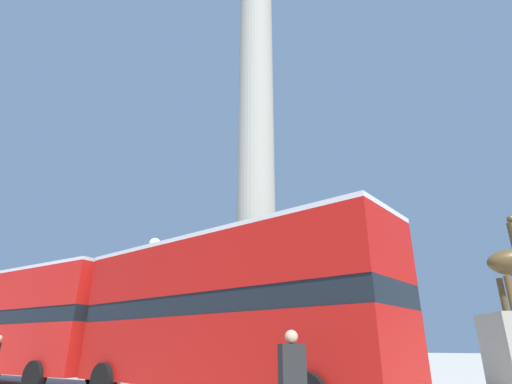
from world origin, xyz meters
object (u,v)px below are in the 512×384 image
object	(u,v)px
monument_column	(256,175)
bus_a	(21,321)
street_lamp	(150,293)
pedestrian_near_lamp	(293,378)
bus_b	(222,310)

from	to	relation	value
monument_column	bus_a	xyz separation A→B (m)	(-9.32, -4.22, -5.78)
monument_column	street_lamp	distance (m)	6.35
street_lamp	pedestrian_near_lamp	distance (m)	10.23
bus_a	street_lamp	distance (m)	6.19
monument_column	bus_a	bearing A→B (deg)	-155.66
street_lamp	pedestrian_near_lamp	xyz separation A→B (m)	(9.07, -4.06, -2.45)
monument_column	street_lamp	xyz separation A→B (m)	(-3.57, -2.12, -4.81)
monument_column	bus_b	size ratio (longest dim) A/B	2.49
bus_a	street_lamp	world-z (taller)	street_lamp
monument_column	pedestrian_near_lamp	size ratio (longest dim) A/B	14.84
monument_column	bus_a	size ratio (longest dim) A/B	2.33
bus_b	pedestrian_near_lamp	bearing A→B (deg)	-30.98
pedestrian_near_lamp	monument_column	bearing A→B (deg)	69.52
street_lamp	pedestrian_near_lamp	size ratio (longest dim) A/B	3.28
bus_b	monument_column	bearing A→B (deg)	115.84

